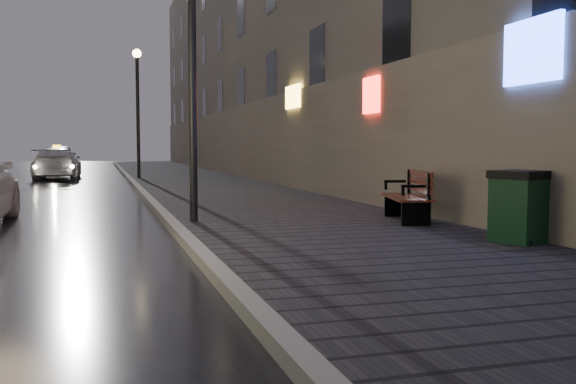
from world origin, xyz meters
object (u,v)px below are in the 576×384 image
Objects in this scene: lamp_far at (138,97)px; taxi_mid at (57,163)px; lamp_near at (192,29)px; bench at (410,196)px; trash_bin at (520,206)px; car_far at (59,158)px.

taxi_mid is (-3.37, 3.20, -2.80)m from lamp_far.
lamp_near reaches higher than bench.
taxi_mid reaches higher than bench.
trash_bin is (3.95, -3.72, -2.84)m from lamp_near.
trash_bin is at bearing -78.67° from lamp_far.
bench is at bearing -77.77° from lamp_far.
lamp_near and lamp_far have the same top height.
lamp_near is 16.00m from lamp_far.
car_far reaches higher than trash_bin.
lamp_near is 5.33× the size of trash_bin.
car_far is (-3.78, 28.01, -2.71)m from lamp_near.
lamp_near is at bearing 178.93° from bench.
bench is at bearing 102.47° from car_far.
car_far reaches higher than taxi_mid.
lamp_near reaches higher than trash_bin.
taxi_mid is at bearing 86.11° from trash_bin.
lamp_far reaches higher than taxi_mid.
bench is (3.69, -17.00, -2.89)m from lamp_far.
car_far is at bearing 97.69° from lamp_near.
bench is 2.73m from trash_bin.
lamp_far is 2.87× the size of bench.
lamp_far is 5.43m from taxi_mid.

